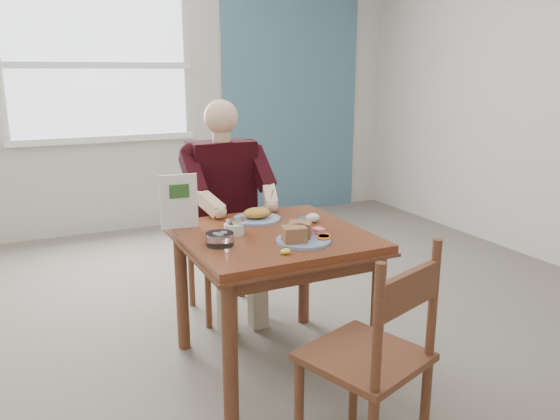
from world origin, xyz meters
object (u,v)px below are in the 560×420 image
far_plate (257,215)px  chair_near (374,358)px  table (273,253)px  chair_far (222,240)px  diner (226,194)px  near_plate (301,235)px

far_plate → chair_near: bearing=-89.8°
table → far_plate: (0.02, 0.26, 0.14)m
table → far_plate: size_ratio=2.70×
chair_near → far_plate: size_ratio=2.79×
table → chair_far: (0.00, 0.80, -0.16)m
chair_far → far_plate: 0.62m
diner → far_plate: 0.45m
near_plate → far_plate: near_plate is taller
near_plate → table: bearing=105.7°
far_plate → table: bearing=-94.5°
table → chair_far: 0.81m
chair_far → diner: diner is taller
chair_near → diner: diner is taller
chair_far → chair_near: (0.03, -1.67, 0.00)m
table → near_plate: near_plate is taller
chair_far → diner: bearing=-90.0°
chair_far → far_plate: chair_far is taller
chair_near → near_plate: chair_near is taller
chair_near → table: bearing=91.6°
chair_far → diner: (0.00, -0.09, 0.33)m
table → near_plate: 0.25m
chair_far → chair_near: 1.67m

